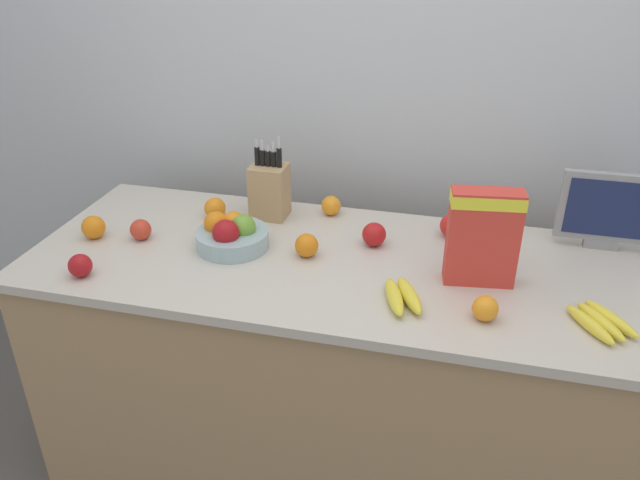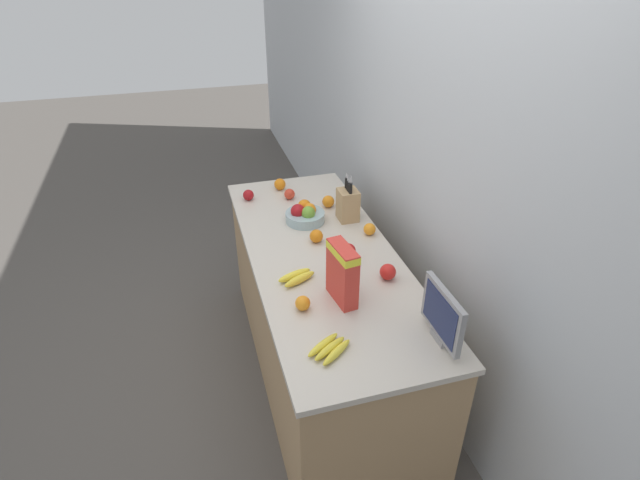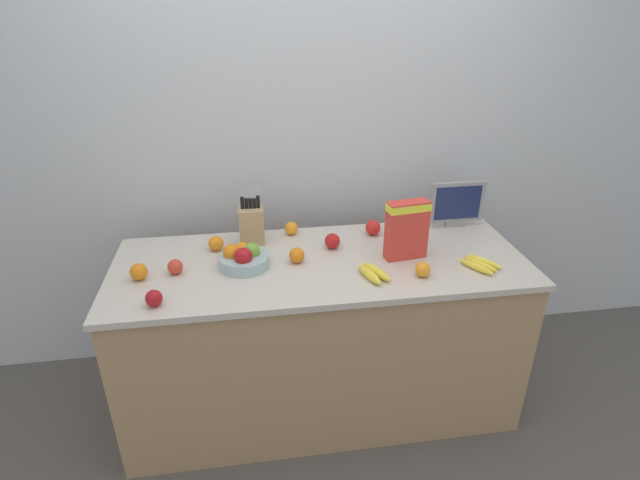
% 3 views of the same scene
% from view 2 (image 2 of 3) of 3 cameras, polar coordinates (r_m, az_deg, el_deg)
% --- Properties ---
extents(ground_plane, '(14.00, 14.00, 0.00)m').
position_cam_2_polar(ground_plane, '(3.19, 0.21, -14.65)').
color(ground_plane, '#514C47').
extents(wall_back, '(9.00, 0.06, 2.60)m').
position_cam_2_polar(wall_back, '(2.64, 12.86, 8.45)').
color(wall_back, silver).
rests_on(wall_back, ground_plane).
extents(counter, '(1.94, 0.76, 0.87)m').
position_cam_2_polar(counter, '(2.89, 0.23, -8.68)').
color(counter, tan).
rests_on(counter, ground_plane).
extents(knife_block, '(0.12, 0.11, 0.29)m').
position_cam_2_polar(knife_block, '(2.91, 3.21, 4.09)').
color(knife_block, tan).
rests_on(knife_block, counter).
extents(small_monitor, '(0.29, 0.03, 0.25)m').
position_cam_2_polar(small_monitor, '(2.08, 13.79, -8.32)').
color(small_monitor, gray).
rests_on(small_monitor, counter).
extents(cereal_box, '(0.21, 0.10, 0.28)m').
position_cam_2_polar(cereal_box, '(2.22, 2.57, -3.60)').
color(cereal_box, red).
rests_on(cereal_box, counter).
extents(fruit_bowl, '(0.23, 0.23, 0.11)m').
position_cam_2_polar(fruit_bowl, '(2.91, -1.70, 2.98)').
color(fruit_bowl, '#99B2B7').
rests_on(fruit_bowl, counter).
extents(banana_bunch_left, '(0.14, 0.20, 0.04)m').
position_cam_2_polar(banana_bunch_left, '(2.42, -2.64, -4.26)').
color(banana_bunch_left, yellow).
rests_on(banana_bunch_left, counter).
extents(banana_bunch_right, '(0.18, 0.20, 0.03)m').
position_cam_2_polar(banana_bunch_right, '(2.05, 1.12, -12.29)').
color(banana_bunch_right, yellow).
rests_on(banana_bunch_right, counter).
extents(apple_near_bananas, '(0.08, 0.08, 0.08)m').
position_cam_2_polar(apple_near_bananas, '(2.58, 3.26, -1.22)').
color(apple_near_bananas, red).
rests_on(apple_near_bananas, counter).
extents(apple_front, '(0.07, 0.07, 0.07)m').
position_cam_2_polar(apple_front, '(3.18, -8.18, 5.10)').
color(apple_front, '#A31419').
rests_on(apple_front, counter).
extents(apple_by_knife_block, '(0.07, 0.07, 0.07)m').
position_cam_2_polar(apple_by_knife_block, '(3.17, -3.51, 5.26)').
color(apple_by_knife_block, red).
rests_on(apple_by_knife_block, counter).
extents(apple_rightmost, '(0.08, 0.08, 0.08)m').
position_cam_2_polar(apple_rightmost, '(2.44, 7.76, -3.63)').
color(apple_rightmost, red).
rests_on(apple_rightmost, counter).
extents(orange_mid_left, '(0.07, 0.07, 0.07)m').
position_cam_2_polar(orange_mid_left, '(2.71, -0.36, 0.45)').
color(orange_mid_left, orange).
rests_on(orange_mid_left, counter).
extents(orange_front_right, '(0.07, 0.07, 0.07)m').
position_cam_2_polar(orange_front_right, '(2.79, 5.69, 1.25)').
color(orange_front_right, orange).
rests_on(orange_front_right, counter).
extents(orange_back_center, '(0.07, 0.07, 0.07)m').
position_cam_2_polar(orange_back_center, '(2.24, -1.99, -7.23)').
color(orange_back_center, orange).
rests_on(orange_back_center, counter).
extents(orange_mid_right, '(0.08, 0.08, 0.08)m').
position_cam_2_polar(orange_mid_right, '(3.30, -4.60, 6.38)').
color(orange_mid_right, orange).
rests_on(orange_mid_right, counter).
extents(orange_front_center, '(0.07, 0.07, 0.07)m').
position_cam_2_polar(orange_front_center, '(3.07, 0.95, 4.42)').
color(orange_front_center, orange).
rests_on(orange_front_center, counter).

